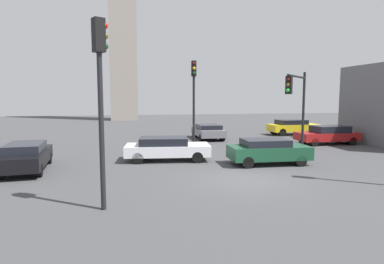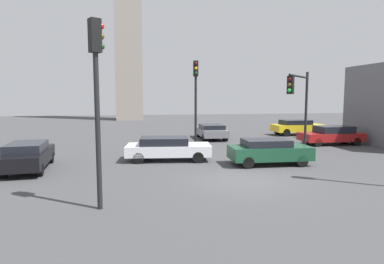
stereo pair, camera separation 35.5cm
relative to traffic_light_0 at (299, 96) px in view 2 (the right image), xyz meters
name	(u,v)px [view 2 (the right image)]	position (x,y,z in m)	size (l,w,h in m)	color
ground_plane	(245,180)	(-5.08, -4.99, -3.59)	(106.38, 106.38, 0.00)	#424244
traffic_light_0	(299,96)	(0.00, 0.00, 0.00)	(2.61, 2.60, 5.12)	black
traffic_light_2	(196,89)	(-5.67, 3.03, 0.47)	(0.36, 0.48, 5.89)	black
traffic_light_3	(97,80)	(-10.81, -7.58, 0.45)	(0.49, 0.43, 5.86)	black
car_0	(211,131)	(-3.24, 8.68, -2.91)	(2.10, 4.48, 1.25)	slate
car_1	(28,155)	(-14.80, -1.27, -2.87)	(2.17, 4.61, 1.36)	black
car_2	(168,148)	(-7.87, 0.02, -2.89)	(4.87, 2.53, 1.30)	silver
car_3	(332,135)	(4.88, 3.89, -2.86)	(4.56, 1.99, 1.39)	maroon
car_4	(297,127)	(5.43, 10.13, -2.82)	(4.71, 2.04, 1.42)	yellow
car_5	(269,151)	(-2.76, -2.13, -2.87)	(4.24, 2.00, 1.34)	#19472D
skyline_tower	(128,5)	(-10.26, 34.46, 14.04)	(4.08, 4.08, 35.27)	gray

